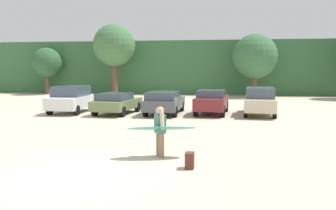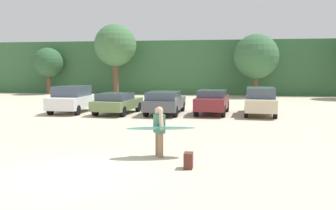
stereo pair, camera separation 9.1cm
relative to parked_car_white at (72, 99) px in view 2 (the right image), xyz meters
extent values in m
plane|color=beige|center=(5.69, -12.93, -0.86)|extent=(120.00, 120.00, 0.00)
cube|color=#38663D|center=(5.69, 22.83, 1.99)|extent=(108.00, 12.00, 5.70)
cylinder|color=brown|center=(-9.43, 15.43, 0.15)|extent=(0.53, 0.53, 2.04)
sphere|color=#2D5633|center=(-9.43, 15.43, 2.52)|extent=(3.18, 3.18, 3.18)
cylinder|color=brown|center=(-1.65, 14.54, 0.79)|extent=(0.60, 0.60, 3.30)
sphere|color=#427042|center=(-1.65, 14.54, 4.25)|extent=(4.26, 4.26, 4.26)
cylinder|color=brown|center=(12.30, 14.68, 0.18)|extent=(0.51, 0.51, 2.10)
sphere|color=#38663D|center=(12.30, 14.68, 3.06)|extent=(4.30, 4.30, 4.30)
cube|color=white|center=(0.00, 0.02, -0.19)|extent=(1.89, 3.99, 0.74)
cube|color=#3F4C5B|center=(0.00, -0.06, 0.50)|extent=(1.74, 2.27, 0.63)
cylinder|color=black|center=(-0.85, 1.34, -0.56)|extent=(0.22, 0.61, 0.61)
cylinder|color=black|center=(0.85, 1.34, -0.56)|extent=(0.22, 0.61, 0.61)
cylinder|color=black|center=(-0.85, -1.29, -0.56)|extent=(0.22, 0.61, 0.61)
cylinder|color=black|center=(0.85, -1.29, -0.56)|extent=(0.22, 0.61, 0.61)
cube|color=#6B7F4C|center=(2.99, -0.13, -0.27)|extent=(2.29, 4.19, 0.57)
cube|color=#3F4C5B|center=(2.95, -0.54, 0.22)|extent=(1.95, 2.17, 0.42)
cylinder|color=black|center=(2.27, 1.28, -0.56)|extent=(0.28, 0.63, 0.62)
cylinder|color=black|center=(3.98, 1.11, -0.56)|extent=(0.28, 0.63, 0.62)
cylinder|color=black|center=(2.01, -1.37, -0.56)|extent=(0.28, 0.63, 0.62)
cylinder|color=black|center=(3.72, -1.53, -0.56)|extent=(0.28, 0.63, 0.62)
cube|color=#4C4F54|center=(5.89, 0.29, -0.24)|extent=(1.99, 4.55, 0.61)
cube|color=#3F4C5B|center=(5.88, -0.30, 0.30)|extent=(1.80, 2.47, 0.46)
cylinder|color=black|center=(5.05, 1.79, -0.54)|extent=(0.23, 0.65, 0.65)
cylinder|color=black|center=(6.77, 1.77, -0.54)|extent=(0.23, 0.65, 0.65)
cylinder|color=black|center=(5.00, -1.19, -0.54)|extent=(0.23, 0.65, 0.65)
cylinder|color=black|center=(6.72, -1.22, -0.54)|extent=(0.23, 0.65, 0.65)
cube|color=maroon|center=(8.74, 0.63, -0.16)|extent=(2.03, 4.27, 0.71)
cube|color=#3F4C5B|center=(8.72, 0.42, 0.40)|extent=(1.73, 2.04, 0.42)
cylinder|color=black|center=(8.05, 2.06, -0.52)|extent=(0.27, 0.71, 0.69)
cylinder|color=black|center=(9.61, 1.95, -0.52)|extent=(0.27, 0.71, 0.69)
cylinder|color=black|center=(7.86, -0.68, -0.52)|extent=(0.27, 0.71, 0.69)
cylinder|color=black|center=(9.42, -0.79, -0.52)|extent=(0.27, 0.71, 0.69)
cube|color=beige|center=(11.59, 0.65, -0.17)|extent=(2.06, 4.65, 0.71)
cube|color=#3F4C5B|center=(11.59, 0.58, 0.48)|extent=(1.78, 2.66, 0.60)
cylinder|color=black|center=(10.91, 2.20, -0.52)|extent=(0.27, 0.69, 0.68)
cylinder|color=black|center=(12.48, 2.09, -0.52)|extent=(0.27, 0.69, 0.68)
cylinder|color=black|center=(10.70, -0.79, -0.52)|extent=(0.27, 0.69, 0.68)
cylinder|color=black|center=(12.27, -0.90, -0.52)|extent=(0.27, 0.69, 0.68)
cylinder|color=#8C6B4C|center=(7.59, -10.77, -0.48)|extent=(0.18, 0.18, 0.76)
cylinder|color=#8C6B4C|center=(7.47, -10.52, -0.48)|extent=(0.18, 0.18, 0.76)
cube|color=#3F7F66|center=(7.53, -10.64, 0.19)|extent=(0.43, 0.48, 0.58)
sphere|color=#D8AD8C|center=(7.53, -10.64, 0.61)|extent=(0.24, 0.24, 0.24)
cylinder|color=#D8AD8C|center=(7.63, -10.84, 0.34)|extent=(0.24, 0.31, 0.63)
cylinder|color=#D8AD8C|center=(7.44, -10.45, 0.34)|extent=(0.24, 0.32, 0.63)
ellipsoid|color=teal|center=(7.60, -10.74, 0.06)|extent=(2.27, 1.09, 0.24)
cube|color=#592D23|center=(8.59, -11.89, -0.64)|extent=(0.24, 0.34, 0.45)
camera|label=1|loc=(9.54, -21.96, 1.92)|focal=39.59mm
camera|label=2|loc=(9.63, -21.95, 1.92)|focal=39.59mm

